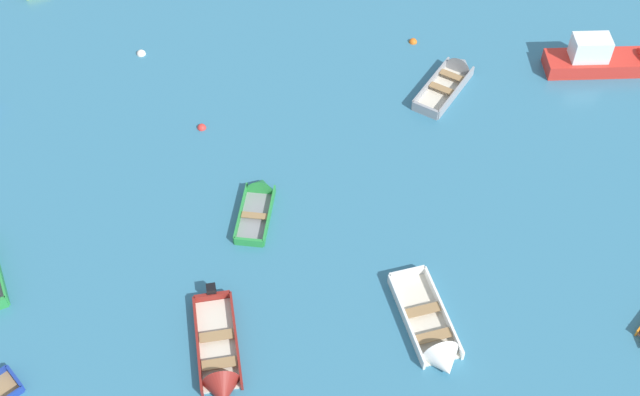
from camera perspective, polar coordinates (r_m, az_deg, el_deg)
name	(u,v)px	position (r m, az deg, el deg)	size (l,w,h in m)	color
rowboat_maroon_foreground_center	(220,370)	(30.14, -6.89, -11.64)	(2.28, 4.90, 1.34)	beige
motor_launch_red_far_left	(604,59)	(42.61, 18.94, 9.03)	(5.54, 1.87, 2.14)	red
rowboat_white_distant_center	(436,344)	(30.73, 8.00, -9.89)	(2.75, 4.79, 1.40)	beige
rowboat_grey_back_row_center	(453,75)	(40.54, 9.16, 8.33)	(3.30, 4.36, 1.27)	beige
rowboat_green_outer_right	(259,198)	(34.71, -4.24, 0.03)	(1.53, 3.53, 1.14)	gray
mooring_buoy_midfield	(413,42)	(42.59, 6.41, 10.61)	(0.41, 0.41, 0.41)	orange
mooring_buoy_between_boats_left	(141,54)	(42.54, -12.20, 9.65)	(0.45, 0.45, 0.45)	silver
mooring_buoy_far_field	(202,128)	(38.09, -8.14, 4.79)	(0.41, 0.41, 0.41)	red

